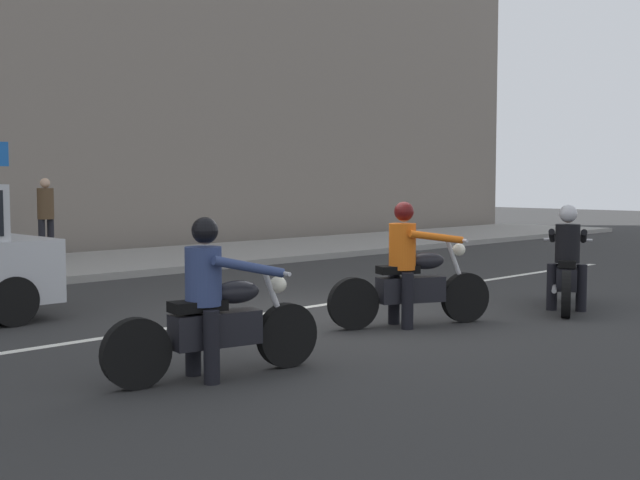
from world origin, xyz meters
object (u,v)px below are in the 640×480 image
motorcycle_with_rider_black_leather (567,267)px  pedestrian_bystander (46,213)px  motorcycle_with_rider_orange_stripe (410,275)px  motorcycle_with_rider_denim_blue (214,312)px

motorcycle_with_rider_black_leather → pedestrian_bystander: 10.85m
motorcycle_with_rider_orange_stripe → motorcycle_with_rider_black_leather: 2.74m
motorcycle_with_rider_denim_blue → motorcycle_with_rider_orange_stripe: size_ratio=1.06×
motorcycle_with_rider_orange_stripe → motorcycle_with_rider_black_leather: motorcycle_with_rider_orange_stripe is taller
pedestrian_bystander → motorcycle_with_rider_orange_stripe: bearing=-89.7°
pedestrian_bystander → motorcycle_with_rider_denim_blue: bearing=-108.4°
motorcycle_with_rider_denim_blue → pedestrian_bystander: 10.78m
motorcycle_with_rider_denim_blue → motorcycle_with_rider_orange_stripe: bearing=7.5°
motorcycle_with_rider_black_leather → motorcycle_with_rider_orange_stripe: bearing=164.5°
motorcycle_with_rider_denim_blue → pedestrian_bystander: (3.39, 10.21, 0.54)m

